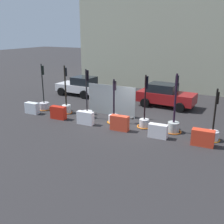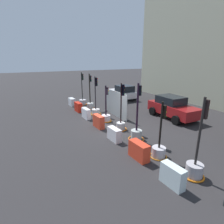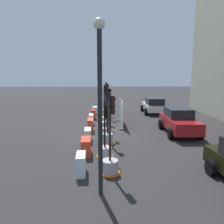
{
  "view_description": "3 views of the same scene",
  "coord_description": "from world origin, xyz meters",
  "px_view_note": "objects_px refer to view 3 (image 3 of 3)",
  "views": [
    {
      "loc": [
        6.48,
        -14.18,
        5.63
      ],
      "look_at": [
        -0.98,
        -0.22,
        0.75
      ],
      "focal_mm": 42.88,
      "sensor_mm": 36.0,
      "label": 1
    },
    {
      "loc": [
        10.83,
        -5.79,
        4.67
      ],
      "look_at": [
        0.29,
        -0.16,
        1.09
      ],
      "focal_mm": 28.77,
      "sensor_mm": 36.0,
      "label": 2
    },
    {
      "loc": [
        15.19,
        -0.12,
        4.04
      ],
      "look_at": [
        -1.47,
        0.57,
        1.15
      ],
      "focal_mm": 34.59,
      "sensor_mm": 36.0,
      "label": 3
    }
  ],
  "objects_px": {
    "construction_barrier_0": "(95,110)",
    "construction_barrier_5": "(86,147)",
    "construction_barrier_3": "(90,125)",
    "street_lamp_post": "(100,93)",
    "traffic_light_2": "(104,117)",
    "traffic_light_3": "(105,122)",
    "traffic_light_1": "(107,112)",
    "construction_barrier_4": "(88,135)",
    "traffic_light_7": "(110,162)",
    "car_white_van": "(154,106)",
    "traffic_light_0": "(106,110)",
    "traffic_light_6": "(105,149)",
    "traffic_light_4": "(107,128)",
    "traffic_light_5": "(108,135)",
    "construction_barrier_2": "(91,119)",
    "construction_barrier_6": "(81,164)",
    "car_red_compact": "(179,121)",
    "construction_barrier_1": "(93,114)"
  },
  "relations": [
    {
      "from": "construction_barrier_3",
      "to": "traffic_light_2",
      "type": "bearing_deg",
      "value": 160.4
    },
    {
      "from": "car_white_van",
      "to": "construction_barrier_6",
      "type": "bearing_deg",
      "value": -24.24
    },
    {
      "from": "traffic_light_1",
      "to": "construction_barrier_0",
      "type": "xyz_separation_m",
      "value": [
        -2.07,
        -1.2,
        -0.17
      ]
    },
    {
      "from": "traffic_light_1",
      "to": "construction_barrier_4",
      "type": "bearing_deg",
      "value": -10.31
    },
    {
      "from": "traffic_light_4",
      "to": "construction_barrier_1",
      "type": "relative_size",
      "value": 2.98
    },
    {
      "from": "traffic_light_5",
      "to": "street_lamp_post",
      "type": "distance_m",
      "value": 6.3
    },
    {
      "from": "construction_barrier_4",
      "to": "traffic_light_3",
      "type": "bearing_deg",
      "value": 161.87
    },
    {
      "from": "traffic_light_1",
      "to": "construction_barrier_3",
      "type": "relative_size",
      "value": 3.03
    },
    {
      "from": "construction_barrier_6",
      "to": "street_lamp_post",
      "type": "relative_size",
      "value": 0.17
    },
    {
      "from": "traffic_light_4",
      "to": "construction_barrier_6",
      "type": "bearing_deg",
      "value": -11.44
    },
    {
      "from": "construction_barrier_0",
      "to": "construction_barrier_5",
      "type": "relative_size",
      "value": 0.89
    },
    {
      "from": "traffic_light_1",
      "to": "construction_barrier_1",
      "type": "xyz_separation_m",
      "value": [
        0.32,
        -1.29,
        -0.14
      ]
    },
    {
      "from": "traffic_light_6",
      "to": "construction_barrier_2",
      "type": "height_order",
      "value": "traffic_light_6"
    },
    {
      "from": "traffic_light_7",
      "to": "car_white_van",
      "type": "relative_size",
      "value": 0.84
    },
    {
      "from": "traffic_light_0",
      "to": "car_white_van",
      "type": "relative_size",
      "value": 0.85
    },
    {
      "from": "traffic_light_2",
      "to": "construction_barrier_1",
      "type": "distance_m",
      "value": 1.89
    },
    {
      "from": "traffic_light_5",
      "to": "traffic_light_7",
      "type": "distance_m",
      "value": 4.02
    },
    {
      "from": "street_lamp_post",
      "to": "traffic_light_2",
      "type": "bearing_deg",
      "value": 178.94
    },
    {
      "from": "traffic_light_2",
      "to": "car_red_compact",
      "type": "bearing_deg",
      "value": 54.24
    },
    {
      "from": "construction_barrier_5",
      "to": "construction_barrier_4",
      "type": "bearing_deg",
      "value": -178.29
    },
    {
      "from": "construction_barrier_2",
      "to": "traffic_light_2",
      "type": "bearing_deg",
      "value": 118.22
    },
    {
      "from": "traffic_light_2",
      "to": "traffic_light_3",
      "type": "distance_m",
      "value": 2.01
    },
    {
      "from": "traffic_light_1",
      "to": "traffic_light_2",
      "type": "relative_size",
      "value": 1.03
    },
    {
      "from": "traffic_light_4",
      "to": "construction_barrier_0",
      "type": "xyz_separation_m",
      "value": [
        -7.96,
        -1.1,
        -0.14
      ]
    },
    {
      "from": "construction_barrier_6",
      "to": "car_red_compact",
      "type": "distance_m",
      "value": 8.67
    },
    {
      "from": "construction_barrier_3",
      "to": "street_lamp_post",
      "type": "height_order",
      "value": "street_lamp_post"
    },
    {
      "from": "construction_barrier_1",
      "to": "construction_barrier_6",
      "type": "height_order",
      "value": "construction_barrier_6"
    },
    {
      "from": "street_lamp_post",
      "to": "traffic_light_7",
      "type": "bearing_deg",
      "value": 166.42
    },
    {
      "from": "traffic_light_7",
      "to": "construction_barrier_5",
      "type": "xyz_separation_m",
      "value": [
        -2.2,
        -1.16,
        -0.08
      ]
    },
    {
      "from": "traffic_light_2",
      "to": "construction_barrier_0",
      "type": "height_order",
      "value": "traffic_light_2"
    },
    {
      "from": "car_red_compact",
      "to": "traffic_light_6",
      "type": "bearing_deg",
      "value": -50.96
    },
    {
      "from": "traffic_light_1",
      "to": "car_white_van",
      "type": "xyz_separation_m",
      "value": [
        -2.25,
        4.99,
        0.28
      ]
    },
    {
      "from": "traffic_light_2",
      "to": "traffic_light_0",
      "type": "bearing_deg",
      "value": 177.82
    },
    {
      "from": "traffic_light_1",
      "to": "car_red_compact",
      "type": "xyz_separation_m",
      "value": [
        5.6,
        4.92,
        0.32
      ]
    },
    {
      "from": "construction_barrier_2",
      "to": "street_lamp_post",
      "type": "bearing_deg",
      "value": 4.75
    },
    {
      "from": "traffic_light_3",
      "to": "traffic_light_5",
      "type": "height_order",
      "value": "traffic_light_5"
    },
    {
      "from": "traffic_light_0",
      "to": "construction_barrier_3",
      "type": "height_order",
      "value": "traffic_light_0"
    },
    {
      "from": "construction_barrier_5",
      "to": "traffic_light_5",
      "type": "bearing_deg",
      "value": 147.68
    },
    {
      "from": "traffic_light_2",
      "to": "car_white_van",
      "type": "bearing_deg",
      "value": 128.35
    },
    {
      "from": "construction_barrier_1",
      "to": "construction_barrier_3",
      "type": "height_order",
      "value": "construction_barrier_3"
    },
    {
      "from": "traffic_light_0",
      "to": "traffic_light_4",
      "type": "bearing_deg",
      "value": -0.1
    },
    {
      "from": "construction_barrier_3",
      "to": "car_red_compact",
      "type": "relative_size",
      "value": 0.26
    },
    {
      "from": "traffic_light_3",
      "to": "car_white_van",
      "type": "distance_m",
      "value": 8.07
    },
    {
      "from": "traffic_light_1",
      "to": "street_lamp_post",
      "type": "relative_size",
      "value": 0.58
    },
    {
      "from": "traffic_light_0",
      "to": "construction_barrier_5",
      "type": "relative_size",
      "value": 2.96
    },
    {
      "from": "traffic_light_3",
      "to": "construction_barrier_6",
      "type": "relative_size",
      "value": 2.79
    },
    {
      "from": "traffic_light_0",
      "to": "construction_barrier_5",
      "type": "xyz_separation_m",
      "value": [
        11.45,
        -1.15,
        -0.01
      ]
    },
    {
      "from": "construction_barrier_3",
      "to": "construction_barrier_4",
      "type": "bearing_deg",
      "value": -0.67
    },
    {
      "from": "traffic_light_5",
      "to": "construction_barrier_6",
      "type": "relative_size",
      "value": 3.4
    },
    {
      "from": "traffic_light_6",
      "to": "traffic_light_4",
      "type": "bearing_deg",
      "value": 177.53
    }
  ]
}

